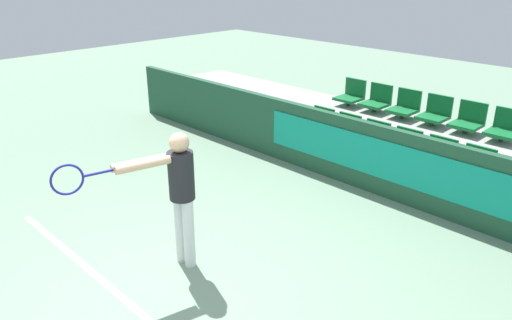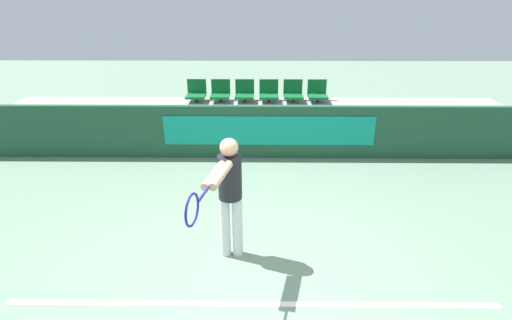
{
  "view_description": "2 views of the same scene",
  "coord_description": "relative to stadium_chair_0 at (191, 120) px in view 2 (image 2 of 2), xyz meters",
  "views": [
    {
      "loc": [
        3.85,
        -2.36,
        3.34
      ],
      "look_at": [
        -0.47,
        1.94,
        0.86
      ],
      "focal_mm": 35.0,
      "sensor_mm": 36.0,
      "label": 1
    },
    {
      "loc": [
        0.08,
        -3.7,
        3.24
      ],
      "look_at": [
        0.02,
        1.77,
        0.83
      ],
      "focal_mm": 28.0,
      "sensor_mm": 36.0,
      "label": 2
    }
  ],
  "objects": [
    {
      "name": "stadium_chair_2",
      "position": [
        1.13,
        0.0,
        0.0
      ],
      "size": [
        0.44,
        0.45,
        0.48
      ],
      "color": "#333333",
      "rests_on": "bleacher_tier_front"
    },
    {
      "name": "barrier_wall",
      "position": [
        1.42,
        -0.67,
        -0.03
      ],
      "size": [
        11.6,
        0.14,
        1.08
      ],
      "color": "#1E4C33",
      "rests_on": "ground"
    },
    {
      "name": "stadium_chair_9",
      "position": [
        1.69,
        0.94,
        0.37
      ],
      "size": [
        0.44,
        0.45,
        0.48
      ],
      "color": "#333333",
      "rests_on": "bleacher_tier_middle"
    },
    {
      "name": "stadium_chair_6",
      "position": [
        0.0,
        0.94,
        0.37
      ],
      "size": [
        0.44,
        0.45,
        0.48
      ],
      "color": "#333333",
      "rests_on": "bleacher_tier_middle"
    },
    {
      "name": "bleacher_tier_middle",
      "position": [
        1.41,
        0.82,
        -0.2
      ],
      "size": [
        11.2,
        0.94,
        0.73
      ],
      "color": "#9E9E99",
      "rests_on": "ground"
    },
    {
      "name": "stadium_chair_1",
      "position": [
        0.56,
        0.0,
        0.0
      ],
      "size": [
        0.44,
        0.45,
        0.48
      ],
      "color": "#333333",
      "rests_on": "bleacher_tier_front"
    },
    {
      "name": "court_baseline",
      "position": [
        1.41,
        -4.78,
        -0.56
      ],
      "size": [
        5.47,
        0.08,
        0.01
      ],
      "color": "white",
      "rests_on": "ground"
    },
    {
      "name": "stadium_chair_5",
      "position": [
        2.82,
        0.0,
        0.0
      ],
      "size": [
        0.44,
        0.45,
        0.48
      ],
      "color": "#333333",
      "rests_on": "bleacher_tier_front"
    },
    {
      "name": "stadium_chair_4",
      "position": [
        2.26,
        0.0,
        0.0
      ],
      "size": [
        0.44,
        0.45,
        0.48
      ],
      "color": "#333333",
      "rests_on": "bleacher_tier_front"
    },
    {
      "name": "stadium_chair_7",
      "position": [
        0.56,
        0.94,
        0.37
      ],
      "size": [
        0.44,
        0.45,
        0.48
      ],
      "color": "#333333",
      "rests_on": "bleacher_tier_middle"
    },
    {
      "name": "bleacher_tier_front",
      "position": [
        1.41,
        -0.12,
        -0.38
      ],
      "size": [
        11.2,
        0.94,
        0.37
      ],
      "color": "#9E9E99",
      "rests_on": "ground"
    },
    {
      "name": "ground_plane",
      "position": [
        1.41,
        -4.47,
        -0.57
      ],
      "size": [
        30.0,
        30.0,
        0.0
      ],
      "primitive_type": "plane",
      "color": "gray"
    },
    {
      "name": "stadium_chair_3",
      "position": [
        1.69,
        0.0,
        0.0
      ],
      "size": [
        0.44,
        0.45,
        0.48
      ],
      "color": "#333333",
      "rests_on": "bleacher_tier_front"
    },
    {
      "name": "tennis_player",
      "position": [
        1.11,
        -3.96,
        0.42
      ],
      "size": [
        0.45,
        1.46,
        1.62
      ],
      "rotation": [
        0.0,
        0.0,
        -0.22
      ],
      "color": "silver",
      "rests_on": "ground"
    },
    {
      "name": "stadium_chair_8",
      "position": [
        1.13,
        0.94,
        0.37
      ],
      "size": [
        0.44,
        0.45,
        0.48
      ],
      "color": "#333333",
      "rests_on": "bleacher_tier_middle"
    },
    {
      "name": "stadium_chair_11",
      "position": [
        2.82,
        0.94,
        0.37
      ],
      "size": [
        0.44,
        0.45,
        0.48
      ],
      "color": "#333333",
      "rests_on": "bleacher_tier_middle"
    },
    {
      "name": "stadium_chair_10",
      "position": [
        2.26,
        0.94,
        0.37
      ],
      "size": [
        0.44,
        0.45,
        0.48
      ],
      "color": "#333333",
      "rests_on": "bleacher_tier_middle"
    },
    {
      "name": "stadium_chair_0",
      "position": [
        0.0,
        0.0,
        0.0
      ],
      "size": [
        0.44,
        0.45,
        0.48
      ],
      "color": "#333333",
      "rests_on": "bleacher_tier_front"
    }
  ]
}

